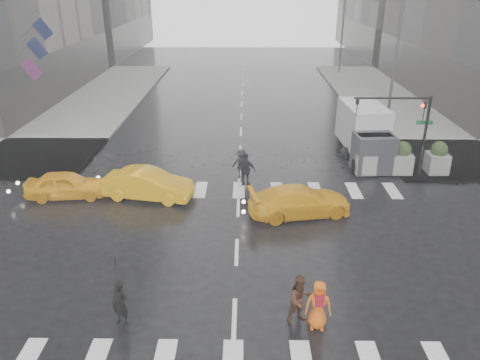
{
  "coord_description": "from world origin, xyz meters",
  "views": [
    {
      "loc": [
        0.34,
        -16.16,
        10.21
      ],
      "look_at": [
        0.11,
        2.0,
        2.31
      ],
      "focal_mm": 35.0,
      "sensor_mm": 36.0,
      "label": 1
    }
  ],
  "objects_px": {
    "pedestrian_orange": "(318,305)",
    "box_truck": "(365,132)",
    "taxi_front": "(66,185)",
    "taxi_mid": "(148,184)",
    "traffic_signal_pole": "(408,120)",
    "pedestrian_brown": "(300,299)"
  },
  "relations": [
    {
      "from": "pedestrian_orange",
      "to": "taxi_mid",
      "type": "distance_m",
      "value": 11.79
    },
    {
      "from": "pedestrian_orange",
      "to": "box_truck",
      "type": "bearing_deg",
      "value": 75.36
    },
    {
      "from": "traffic_signal_pole",
      "to": "pedestrian_orange",
      "type": "bearing_deg",
      "value": -117.29
    },
    {
      "from": "taxi_mid",
      "to": "pedestrian_orange",
      "type": "bearing_deg",
      "value": -132.07
    },
    {
      "from": "pedestrian_brown",
      "to": "pedestrian_orange",
      "type": "distance_m",
      "value": 0.59
    },
    {
      "from": "pedestrian_brown",
      "to": "taxi_mid",
      "type": "bearing_deg",
      "value": 104.39
    },
    {
      "from": "pedestrian_orange",
      "to": "taxi_front",
      "type": "height_order",
      "value": "pedestrian_orange"
    },
    {
      "from": "pedestrian_brown",
      "to": "taxi_mid",
      "type": "xyz_separation_m",
      "value": [
        -6.62,
        9.11,
        -0.11
      ]
    },
    {
      "from": "pedestrian_orange",
      "to": "taxi_mid",
      "type": "bearing_deg",
      "value": 130.65
    },
    {
      "from": "pedestrian_orange",
      "to": "taxi_front",
      "type": "relative_size",
      "value": 0.43
    },
    {
      "from": "taxi_front",
      "to": "box_truck",
      "type": "xyz_separation_m",
      "value": [
        16.13,
        5.62,
        1.02
      ]
    },
    {
      "from": "traffic_signal_pole",
      "to": "taxi_mid",
      "type": "distance_m",
      "value": 14.08
    },
    {
      "from": "pedestrian_brown",
      "to": "taxi_front",
      "type": "xyz_separation_m",
      "value": [
        -10.73,
        9.17,
        -0.18
      ]
    },
    {
      "from": "taxi_front",
      "to": "box_truck",
      "type": "bearing_deg",
      "value": -77.25
    },
    {
      "from": "traffic_signal_pole",
      "to": "taxi_mid",
      "type": "xyz_separation_m",
      "value": [
        -13.53,
        -3.0,
        -2.48
      ]
    },
    {
      "from": "traffic_signal_pole",
      "to": "taxi_front",
      "type": "bearing_deg",
      "value": -170.55
    },
    {
      "from": "pedestrian_orange",
      "to": "traffic_signal_pole",
      "type": "bearing_deg",
      "value": 66.01
    },
    {
      "from": "taxi_front",
      "to": "traffic_signal_pole",
      "type": "bearing_deg",
      "value": -87.01
    },
    {
      "from": "traffic_signal_pole",
      "to": "pedestrian_orange",
      "type": "relative_size",
      "value": 2.68
    },
    {
      "from": "traffic_signal_pole",
      "to": "pedestrian_orange",
      "type": "xyz_separation_m",
      "value": [
        -6.38,
        -12.37,
        -2.37
      ]
    },
    {
      "from": "taxi_mid",
      "to": "box_truck",
      "type": "distance_m",
      "value": 13.33
    },
    {
      "from": "taxi_front",
      "to": "taxi_mid",
      "type": "distance_m",
      "value": 4.11
    }
  ]
}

